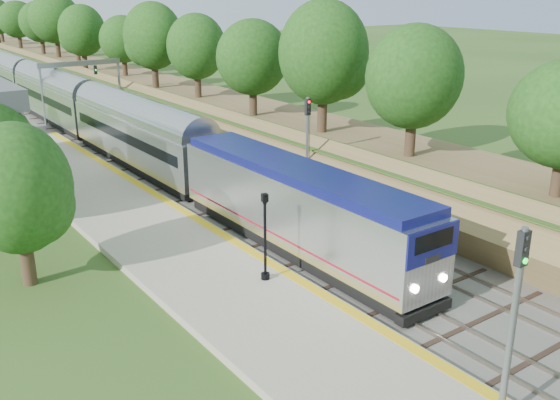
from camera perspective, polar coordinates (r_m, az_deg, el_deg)
trackbed at (r=72.89m, az=-19.02°, el=7.46°), size 9.50×170.00×0.28m
platform at (r=30.90m, az=-7.05°, el=-6.28°), size 6.40×68.00×0.38m
yellow_stripe at (r=32.14m, az=-2.60°, el=-4.74°), size 0.55×68.00×0.01m
embankment at (r=75.33m, az=-13.05°, el=9.81°), size 10.64×170.00×11.70m
signal_gantry at (r=67.57m, az=-17.77°, el=10.86°), size 8.40×0.38×6.20m
trees_behind_platform at (r=31.50m, az=-21.11°, el=1.51°), size 7.82×53.32×7.21m
train at (r=77.55m, az=-21.92°, el=9.43°), size 3.02×121.16×4.44m
lamppost_far at (r=28.51m, az=-1.37°, el=-3.84°), size 0.41×0.41×4.18m
signal_platform at (r=20.15m, az=20.69°, el=-8.85°), size 0.37×0.30×6.38m
signal_farside at (r=40.66m, az=2.52°, el=5.86°), size 0.36×0.28×6.51m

